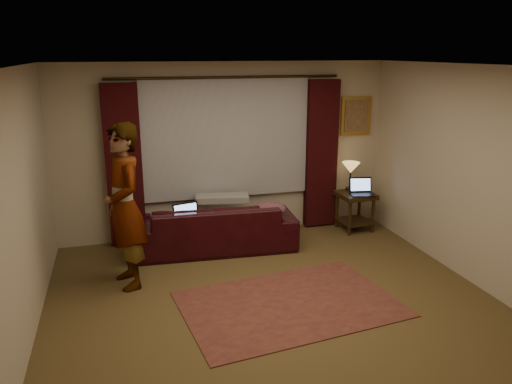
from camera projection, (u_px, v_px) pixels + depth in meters
floor at (277, 308)px, 5.53m from camera, size 5.00×5.00×0.01m
ceiling at (280, 66)px, 4.81m from camera, size 5.00×5.00×0.02m
wall_back at (226, 151)px, 7.48m from camera, size 5.00×0.02×2.60m
wall_front at (415, 313)px, 2.86m from camera, size 5.00×0.02×2.60m
wall_left at (16, 216)px, 4.52m from camera, size 0.02×5.00×2.60m
wall_right at (481, 179)px, 5.82m from camera, size 0.02×5.00×2.60m
sheer_curtain at (227, 138)px, 7.37m from camera, size 2.50×0.05×1.80m
drape_left at (124, 166)px, 7.02m from camera, size 0.50×0.14×2.30m
drape_right at (321, 154)px, 7.81m from camera, size 0.50×0.14×2.30m
curtain_rod at (226, 77)px, 7.09m from camera, size 0.04×0.04×3.40m
picture_frame at (356, 116)px, 7.88m from camera, size 0.50×0.04×0.60m
sofa at (214, 218)px, 7.07m from camera, size 2.35×1.14×0.92m
throw_blanket at (222, 181)px, 7.20m from camera, size 0.81×0.43×0.09m
clothing_pile at (269, 210)px, 7.06m from camera, size 0.60×0.53×0.21m
laptop_sofa at (190, 215)px, 6.76m from camera, size 0.45×0.48×0.27m
area_rug at (290, 304)px, 5.60m from camera, size 2.53×1.84×0.01m
end_table at (355, 211)px, 7.86m from camera, size 0.56×0.56×0.61m
tiffany_lamp at (350, 176)px, 7.87m from camera, size 0.29×0.29×0.45m
laptop_table at (362, 187)px, 7.62m from camera, size 0.41×0.44×0.25m
person at (125, 207)px, 5.83m from camera, size 0.71×0.71×1.97m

